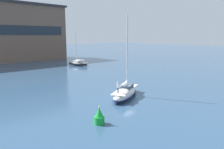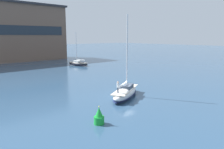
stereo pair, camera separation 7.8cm
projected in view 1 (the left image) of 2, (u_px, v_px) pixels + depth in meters
The scene contains 5 objects.
ground_plane at pixel (125, 97), 33.88m from camera, with size 400.00×400.00×0.00m, color #2D4C6B.
waterfront_building at pixel (4, 32), 80.50m from camera, with size 44.43×16.57×21.42m.
sailboat_main at pixel (125, 92), 33.75m from camera, with size 9.31×6.41×12.56m.
sailboat_moored_near_marina at pixel (78, 63), 69.57m from camera, with size 3.93×7.99×10.59m.
channel_buoy at pixel (99, 117), 23.35m from camera, with size 1.12×1.12×2.03m.
Camera 1 is at (-23.99, -22.40, 9.33)m, focal length 35.00 mm.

